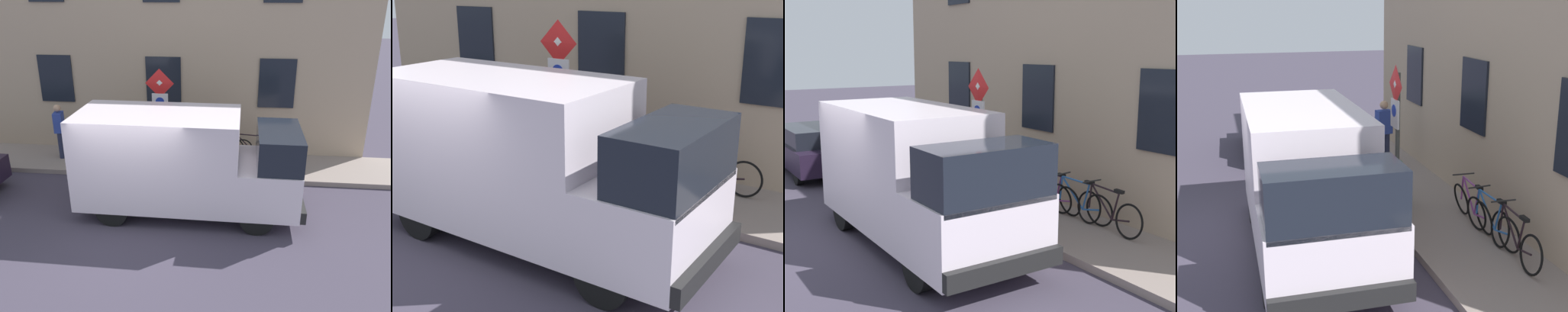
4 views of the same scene
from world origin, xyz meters
TOP-DOWN VIEW (x-y plane):
  - ground_plane at (0.00, 0.00)m, footprint 80.00×80.00m
  - sidewalk_slab at (3.43, 0.00)m, footprint 2.00×14.75m
  - sign_post_stacked at (2.64, -0.22)m, footprint 0.15×0.56m
  - delivery_van at (0.73, -1.12)m, footprint 2.05×5.35m
  - bicycle_black at (3.88, -2.80)m, footprint 0.46×1.71m
  - bicycle_blue at (3.88, -2.00)m, footprint 0.46×1.71m
  - bicycle_purple at (3.88, -1.21)m, footprint 0.46×1.71m
  - pedestrian at (3.44, 3.16)m, footprint 0.44×0.33m
  - litter_bin at (2.78, 0.40)m, footprint 0.44×0.44m

SIDE VIEW (x-z plane):
  - ground_plane at x=0.00m, z-range 0.00..0.00m
  - sidewalk_slab at x=3.43m, z-range 0.00..0.14m
  - bicycle_black at x=3.88m, z-range 0.07..0.96m
  - bicycle_blue at x=3.88m, z-range 0.07..0.96m
  - bicycle_purple at x=3.88m, z-range 0.07..0.95m
  - litter_bin at x=2.78m, z-range 0.14..1.04m
  - pedestrian at x=3.44m, z-range 0.21..1.93m
  - delivery_van at x=0.73m, z-range 0.08..2.58m
  - sign_post_stacked at x=2.64m, z-range 0.64..3.55m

